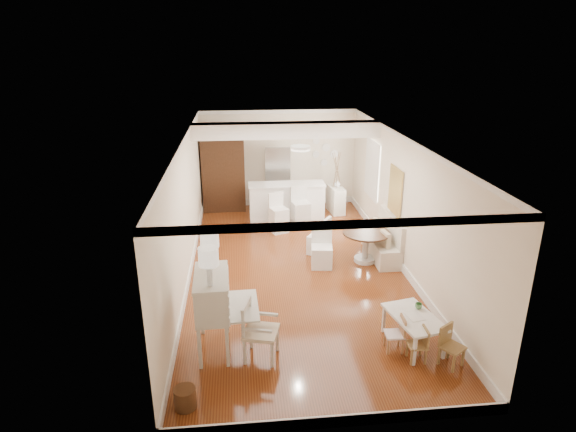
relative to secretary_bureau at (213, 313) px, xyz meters
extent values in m
plane|color=brown|center=(1.62, 2.66, -0.65)|extent=(9.00, 9.00, 0.00)
cube|color=white|center=(1.62, 2.66, 2.15)|extent=(4.50, 9.00, 0.04)
cube|color=white|center=(1.62, 7.16, 0.75)|extent=(4.50, 0.04, 2.80)
cube|color=white|center=(1.62, -1.84, 0.75)|extent=(4.50, 0.04, 2.80)
cube|color=white|center=(-0.63, 2.66, 0.75)|extent=(0.04, 9.00, 2.80)
cube|color=white|center=(3.87, 2.66, 0.75)|extent=(0.04, 9.00, 2.80)
cube|color=white|center=(1.62, 4.86, 1.97)|extent=(4.50, 0.45, 0.36)
cube|color=tan|center=(3.84, 3.16, 0.90)|extent=(0.04, 0.84, 1.04)
cube|color=white|center=(3.85, 5.06, 0.90)|extent=(0.04, 1.10, 1.40)
cylinder|color=#381E11|center=(0.42, 7.14, 1.20)|extent=(0.30, 0.03, 0.30)
cylinder|color=white|center=(1.62, 2.16, 2.10)|extent=(0.36, 0.36, 0.08)
cube|color=beige|center=(0.00, 0.00, 0.00)|extent=(1.05, 1.07, 1.31)
cube|color=beige|center=(0.73, -0.29, -0.18)|extent=(0.66, 0.66, 0.94)
cylinder|color=#4E2E18|center=(-0.34, -1.27, -0.51)|extent=(0.38, 0.38, 0.29)
cube|color=white|center=(3.15, -0.20, -0.39)|extent=(0.83, 1.16, 0.52)
cube|color=olive|center=(3.07, -0.61, -0.37)|extent=(0.28, 0.28, 0.57)
cube|color=#B07C50|center=(2.81, -0.31, -0.36)|extent=(0.30, 0.30, 0.59)
cube|color=olive|center=(3.55, -0.78, -0.33)|extent=(0.44, 0.44, 0.65)
cube|color=silver|center=(3.61, 3.16, -0.16)|extent=(0.52, 1.60, 0.98)
cylinder|color=#492A17|center=(3.19, 2.94, -0.30)|extent=(1.11, 1.11, 0.70)
cube|color=white|center=(2.19, 2.79, -0.19)|extent=(0.50, 0.52, 0.93)
cube|color=silver|center=(2.24, 3.47, -0.21)|extent=(0.59, 0.59, 0.88)
cube|color=white|center=(1.72, 5.76, -0.14)|extent=(2.05, 0.65, 1.03)
cube|color=white|center=(1.44, 4.91, -0.15)|extent=(0.52, 0.52, 1.01)
cube|color=silver|center=(2.04, 5.21, -0.12)|extent=(0.51, 0.51, 1.07)
cube|color=#381E11|center=(0.02, 6.84, 0.50)|extent=(1.20, 0.60, 2.30)
imported|color=silver|center=(1.92, 6.81, 0.25)|extent=(0.75, 0.65, 1.80)
cube|color=silver|center=(3.19, 6.28, -0.28)|extent=(0.43, 0.81, 0.74)
imported|color=#559357|center=(3.30, 0.02, -0.08)|extent=(0.14, 0.14, 0.09)
imported|color=white|center=(3.22, 6.32, 0.18)|extent=(0.21, 0.21, 0.18)
camera|label=1|loc=(0.49, -6.56, 3.94)|focal=30.00mm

